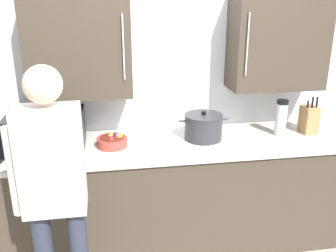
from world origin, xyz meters
name	(u,v)px	position (x,y,z in m)	size (l,w,h in m)	color
back_wall_tiled	(178,65)	(0.00, 1.03, 1.45)	(4.35, 0.44, 2.77)	silver
counter_unit	(185,192)	(0.00, 0.68, 0.45)	(3.00, 0.72, 0.91)	#3D3328
microwave_oven	(42,131)	(-1.08, 0.72, 1.04)	(0.63, 0.79, 0.27)	black
knife_block	(309,119)	(1.04, 0.71, 1.02)	(0.11, 0.15, 0.31)	#A37547
fruit_bowl	(113,141)	(-0.57, 0.66, 0.95)	(0.23, 0.23, 0.10)	#AD3D33
thermos_flask	(281,118)	(0.78, 0.68, 1.06)	(0.09, 0.09, 0.30)	#B7BABF
stock_pot	(203,127)	(0.14, 0.70, 1.01)	(0.39, 0.30, 0.23)	#2D2D33
person_figure	(53,185)	(-0.91, -0.06, 1.00)	(0.44, 0.60, 1.67)	#282D3D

